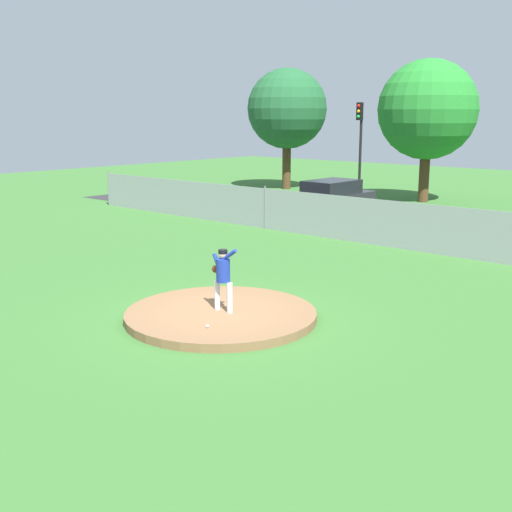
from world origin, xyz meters
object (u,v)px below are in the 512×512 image
Objects in this scene: pitcher_youth at (223,274)px; traffic_light_near at (360,136)px; baseball at (207,326)px; traffic_cone_orange at (251,213)px; parked_car_charcoal at (331,199)px.

pitcher_youth is 0.29× the size of traffic_light_near.
baseball is at bearing -65.84° from traffic_light_near.
pitcher_youth is at bearing -50.77° from traffic_cone_orange.
traffic_cone_orange is 0.10× the size of traffic_light_near.
pitcher_youth reaches higher than traffic_cone_orange.
traffic_cone_orange is (-2.41, -2.92, -0.56)m from parked_car_charcoal.
pitcher_youth is at bearing -64.19° from parked_car_charcoal.
pitcher_youth is at bearing -66.10° from traffic_light_near.
baseball is at bearing -61.63° from pitcher_youth.
parked_car_charcoal is at bearing 50.50° from traffic_cone_orange.
parked_car_charcoal is 0.90× the size of traffic_light_near.
traffic_light_near is at bearing 113.90° from pitcher_youth.
parked_car_charcoal reaches higher than baseball.
baseball is (0.59, -1.10, -0.86)m from pitcher_youth.
pitcher_youth is 20.71× the size of baseball.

